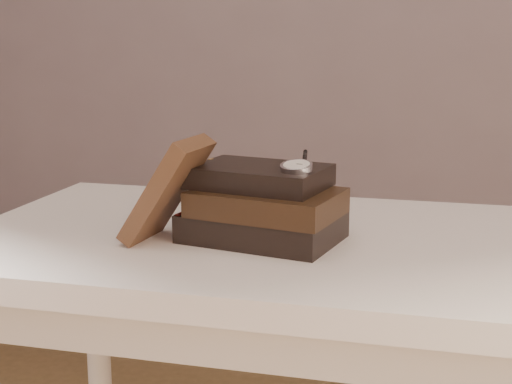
# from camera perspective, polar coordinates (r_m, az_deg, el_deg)

# --- Properties ---
(table) EXTENTS (1.00, 0.60, 0.75)m
(table) POSITION_cam_1_polar(r_m,az_deg,el_deg) (1.21, 1.56, -7.43)
(table) COLOR white
(table) RESTS_ON ground
(book_stack) EXTENTS (0.26, 0.20, 0.11)m
(book_stack) POSITION_cam_1_polar(r_m,az_deg,el_deg) (1.14, 0.55, -1.09)
(book_stack) COLOR black
(book_stack) RESTS_ON table
(journal) EXTENTS (0.13, 0.12, 0.16)m
(journal) POSITION_cam_1_polar(r_m,az_deg,el_deg) (1.13, -6.82, 0.18)
(journal) COLOR #3D2517
(journal) RESTS_ON table
(pocket_watch) EXTENTS (0.06, 0.15, 0.02)m
(pocket_watch) POSITION_cam_1_polar(r_m,az_deg,el_deg) (1.10, 3.18, 2.03)
(pocket_watch) COLOR silver
(pocket_watch) RESTS_ON book_stack
(eyeglasses) EXTENTS (0.11, 0.13, 0.05)m
(eyeglasses) POSITION_cam_1_polar(r_m,az_deg,el_deg) (1.24, -1.36, 0.55)
(eyeglasses) COLOR silver
(eyeglasses) RESTS_ON book_stack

